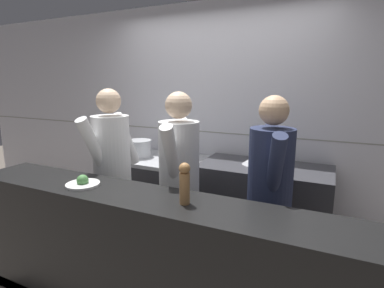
% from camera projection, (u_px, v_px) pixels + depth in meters
% --- Properties ---
extents(wall_back_tiled, '(8.00, 0.06, 2.60)m').
position_uv_depth(wall_back_tiled, '(217.00, 119.00, 3.47)').
color(wall_back_tiled, silver).
rests_on(wall_back_tiled, ground_plane).
extents(oven_range, '(1.08, 0.71, 0.87)m').
position_uv_depth(oven_range, '(160.00, 194.00, 3.52)').
color(oven_range, '#38383D').
rests_on(oven_range, ground_plane).
extents(prep_counter, '(1.26, 0.65, 0.92)m').
position_uv_depth(prep_counter, '(262.00, 210.00, 3.01)').
color(prep_counter, '#38383D').
rests_on(prep_counter, ground_plane).
extents(pass_counter, '(2.98, 0.45, 0.98)m').
position_uv_depth(pass_counter, '(145.00, 261.00, 2.11)').
color(pass_counter, black).
rests_on(pass_counter, ground_plane).
extents(stock_pot, '(0.27, 0.27, 0.20)m').
position_uv_depth(stock_pot, '(140.00, 148.00, 3.46)').
color(stock_pot, '#B7BABF').
rests_on(stock_pot, oven_range).
extents(sauce_pot, '(0.25, 0.25, 0.21)m').
position_uv_depth(sauce_pot, '(185.00, 150.00, 3.33)').
color(sauce_pot, beige).
rests_on(sauce_pot, oven_range).
extents(mixing_bowl_steel, '(0.22, 0.22, 0.08)m').
position_uv_depth(mixing_bowl_steel, '(253.00, 161.00, 2.98)').
color(mixing_bowl_steel, '#B7BABF').
rests_on(mixing_bowl_steel, prep_counter).
extents(plated_dish_main, '(0.24, 0.24, 0.09)m').
position_uv_depth(plated_dish_main, '(83.00, 183.00, 2.20)').
color(plated_dish_main, white).
rests_on(plated_dish_main, pass_counter).
extents(pepper_mill, '(0.07, 0.07, 0.27)m').
position_uv_depth(pepper_mill, '(185.00, 182.00, 1.85)').
color(pepper_mill, '#AD7A47').
rests_on(pepper_mill, pass_counter).
extents(chef_head_cook, '(0.37, 0.73, 1.67)m').
position_uv_depth(chef_head_cook, '(112.00, 169.00, 2.79)').
color(chef_head_cook, black).
rests_on(chef_head_cook, ground_plane).
extents(chef_sous, '(0.39, 0.72, 1.65)m').
position_uv_depth(chef_sous, '(179.00, 180.00, 2.51)').
color(chef_sous, black).
rests_on(chef_sous, ground_plane).
extents(chef_line, '(0.42, 0.70, 1.63)m').
position_uv_depth(chef_line, '(269.00, 192.00, 2.26)').
color(chef_line, black).
rests_on(chef_line, ground_plane).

